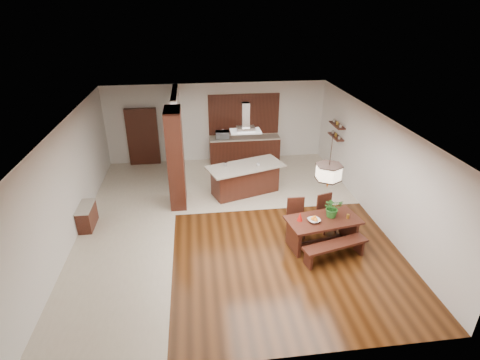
{
  "coord_description": "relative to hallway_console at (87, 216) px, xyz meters",
  "views": [
    {
      "loc": [
        -0.81,
        -8.82,
        5.57
      ],
      "look_at": [
        0.3,
        0.0,
        1.25
      ],
      "focal_mm": 28.0,
      "sensor_mm": 36.0,
      "label": 1
    }
  ],
  "objects": [
    {
      "name": "room_shell",
      "position": [
        3.81,
        -0.2,
        1.75
      ],
      "size": [
        9.0,
        9.04,
        2.92
      ],
      "color": "#341A09",
      "rests_on": "ground"
    },
    {
      "name": "tile_hallway",
      "position": [
        1.06,
        -0.2,
        -0.31
      ],
      "size": [
        2.5,
        9.0,
        0.01
      ],
      "primitive_type": "cube",
      "color": "beige",
      "rests_on": "ground"
    },
    {
      "name": "tile_kitchen",
      "position": [
        5.06,
        2.3,
        -0.31
      ],
      "size": [
        5.5,
        4.0,
        0.01
      ],
      "primitive_type": "cube",
      "color": "beige",
      "rests_on": "ground"
    },
    {
      "name": "soffit_band",
      "position": [
        3.81,
        -0.2,
        2.57
      ],
      "size": [
        8.0,
        9.0,
        0.02
      ],
      "primitive_type": "cube",
      "color": "#411C10",
      "rests_on": "room_shell"
    },
    {
      "name": "partition_pier",
      "position": [
        2.41,
        1.0,
        1.14
      ],
      "size": [
        0.45,
        1.0,
        2.9
      ],
      "primitive_type": "cube",
      "color": "black",
      "rests_on": "ground"
    },
    {
      "name": "partition_stub",
      "position": [
        2.41,
        3.1,
        1.14
      ],
      "size": [
        0.18,
        2.4,
        2.9
      ],
      "primitive_type": "cube",
      "color": "silver",
      "rests_on": "ground"
    },
    {
      "name": "hallway_console",
      "position": [
        0.0,
        0.0,
        0.0
      ],
      "size": [
        0.37,
        0.88,
        0.63
      ],
      "primitive_type": "cube",
      "color": "black",
      "rests_on": "ground"
    },
    {
      "name": "hallway_doorway",
      "position": [
        1.11,
        4.2,
        0.74
      ],
      "size": [
        1.1,
        0.2,
        2.1
      ],
      "primitive_type": "cube",
      "color": "black",
      "rests_on": "ground"
    },
    {
      "name": "rear_counter",
      "position": [
        4.81,
        4.0,
        0.16
      ],
      "size": [
        2.6,
        0.62,
        0.95
      ],
      "color": "black",
      "rests_on": "ground"
    },
    {
      "name": "kitchen_window",
      "position": [
        4.81,
        4.26,
        1.44
      ],
      "size": [
        2.6,
        0.08,
        1.5
      ],
      "primitive_type": "cube",
      "color": "#9B5A2E",
      "rests_on": "room_shell"
    },
    {
      "name": "shelf_lower",
      "position": [
        7.68,
        2.4,
        1.08
      ],
      "size": [
        0.26,
        0.9,
        0.04
      ],
      "primitive_type": "cube",
      "color": "black",
      "rests_on": "room_shell"
    },
    {
      "name": "shelf_upper",
      "position": [
        7.68,
        2.4,
        1.49
      ],
      "size": [
        0.26,
        0.9,
        0.04
      ],
      "primitive_type": "cube",
      "color": "black",
      "rests_on": "room_shell"
    },
    {
      "name": "dining_table",
      "position": [
        5.99,
        -1.57,
        0.23
      ],
      "size": [
        1.9,
        1.18,
        0.74
      ],
      "rotation": [
        0.0,
        0.0,
        0.18
      ],
      "color": "black",
      "rests_on": "ground"
    },
    {
      "name": "dining_bench",
      "position": [
        6.1,
        -2.2,
        -0.09
      ],
      "size": [
        1.65,
        0.75,
        0.46
      ],
      "primitive_type": null,
      "rotation": [
        0.0,
        0.0,
        0.26
      ],
      "color": "black",
      "rests_on": "ground"
    },
    {
      "name": "dining_chair_left",
      "position": [
        5.45,
        -1.11,
        0.19
      ],
      "size": [
        0.46,
        0.46,
        1.01
      ],
      "primitive_type": null,
      "rotation": [
        0.0,
        0.0,
        -0.03
      ],
      "color": "black",
      "rests_on": "ground"
    },
    {
      "name": "dining_chair_right",
      "position": [
        6.33,
        -0.96,
        0.18
      ],
      "size": [
        0.54,
        0.54,
        0.99
      ],
      "primitive_type": null,
      "rotation": [
        0.0,
        0.0,
        0.27
      ],
      "color": "black",
      "rests_on": "ground"
    },
    {
      "name": "pendant_lantern",
      "position": [
        5.99,
        -1.57,
        1.93
      ],
      "size": [
        0.64,
        0.64,
        1.31
      ],
      "primitive_type": null,
      "color": "beige",
      "rests_on": "room_shell"
    },
    {
      "name": "foliage_plant",
      "position": [
        6.23,
        -1.48,
        0.68
      ],
      "size": [
        0.46,
        0.4,
        0.51
      ],
      "primitive_type": "imported",
      "rotation": [
        0.0,
        0.0,
        0.0
      ],
      "color": "#276822",
      "rests_on": "dining_table"
    },
    {
      "name": "fruit_bowl",
      "position": [
        5.72,
        -1.66,
        0.46
      ],
      "size": [
        0.36,
        0.36,
        0.07
      ],
      "primitive_type": "imported",
      "rotation": [
        0.0,
        0.0,
        0.26
      ],
      "color": "beige",
      "rests_on": "dining_table"
    },
    {
      "name": "napkin_cone",
      "position": [
        5.39,
        -1.56,
        0.53
      ],
      "size": [
        0.17,
        0.17,
        0.21
      ],
      "primitive_type": "cone",
      "rotation": [
        0.0,
        0.0,
        -0.37
      ],
      "color": "red",
      "rests_on": "dining_table"
    },
    {
      "name": "gold_ornament",
      "position": [
        6.59,
        -1.6,
        0.48
      ],
      "size": [
        0.09,
        0.09,
        0.1
      ],
      "primitive_type": "cylinder",
      "rotation": [
        0.0,
        0.0,
        -0.28
      ],
      "color": "gold",
      "rests_on": "dining_table"
    },
    {
      "name": "kitchen_island",
      "position": [
        4.48,
        1.41,
        0.18
      ],
      "size": [
        2.53,
        1.7,
        0.96
      ],
      "rotation": [
        0.0,
        0.0,
        0.32
      ],
      "color": "black",
      "rests_on": "ground"
    },
    {
      "name": "range_hood",
      "position": [
        4.48,
        1.42,
        2.15
      ],
      "size": [
        0.9,
        0.55,
        0.87
      ],
      "primitive_type": null,
      "color": "silver",
      "rests_on": "room_shell"
    },
    {
      "name": "island_cup",
      "position": [
        4.86,
        1.29,
        0.69
      ],
      "size": [
        0.13,
        0.13,
        0.09
      ],
      "primitive_type": "imported",
      "rotation": [
        0.0,
        0.0,
        -0.26
      ],
      "color": "silver",
      "rests_on": "kitchen_island"
    },
    {
      "name": "microwave",
      "position": [
        3.99,
        3.97,
        0.77
      ],
      "size": [
        0.49,
        0.34,
        0.27
      ],
      "primitive_type": "imported",
      "rotation": [
        0.0,
        0.0,
        -0.0
      ],
      "color": "#BBBDC2",
      "rests_on": "rear_counter"
    }
  ]
}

